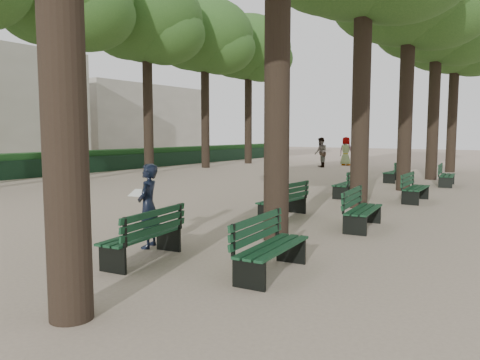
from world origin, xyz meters
The scene contains 20 objects.
ground centered at (0.00, 0.00, 0.00)m, with size 120.00×120.00×0.00m, color tan.
tree_central_4 centered at (1.50, 18.00, 7.65)m, with size 6.00×6.00×9.95m.
tree_central_5 centered at (1.50, 23.00, 7.65)m, with size 6.00×6.00×9.95m.
tree_far_3 centered at (-12.00, 13.00, 8.14)m, with size 6.00×6.00×10.45m.
tree_far_4 centered at (-12.00, 18.00, 8.14)m, with size 6.00×6.00×10.45m.
tree_far_5 centered at (-12.00, 23.00, 8.14)m, with size 6.00×6.00×10.45m.
bench_left_0 centered at (0.37, 0.30, 0.27)m, with size 0.81×1.86×0.92m.
bench_left_1 centered at (0.37, 5.39, 0.27)m, with size 0.65×1.82×0.92m.
bench_left_2 centered at (0.37, 10.09, 0.27)m, with size 0.65×1.82×0.92m.
bench_left_3 centered at (0.37, 15.95, 0.27)m, with size 0.64×1.82×0.92m.
bench_right_0 centered at (2.63, 0.86, 0.27)m, with size 0.73×1.84×0.92m.
bench_right_1 centered at (2.63, 5.10, 0.27)m, with size 0.76×1.85×0.92m.
bench_right_2 centered at (2.63, 10.16, 0.27)m, with size 0.62×1.82×0.92m.
bench_right_3 centered at (2.63, 15.51, 0.27)m, with size 0.76×1.85×0.92m.
man_with_map centered at (-0.24, 1.05, 0.82)m, with size 0.72×0.73×1.63m.
pedestrian_a centered at (-6.01, 22.22, 0.96)m, with size 0.93×0.38×1.92m, color #262628.
pedestrian_d centered at (-5.33, 24.79, 0.96)m, with size 0.94×0.39×1.93m, color #262628.
fence centered at (-15.00, 11.00, 0.45)m, with size 0.08×42.00×0.90m, color black.
hedge centered at (-15.70, 11.00, 0.60)m, with size 1.20×42.00×1.20m, color #164019.
building_far centered at (-33.00, 30.00, 3.50)m, with size 12.00×16.00×7.00m, color #B7B2A3.
Camera 1 is at (6.18, -5.39, 2.23)m, focal length 35.00 mm.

